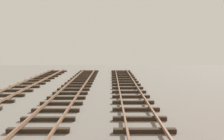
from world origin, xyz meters
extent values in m
cube|color=#2D2319|center=(0.52, 10.23, 0.09)|extent=(2.50, 0.24, 0.18)
cube|color=#2D2319|center=(0.52, 11.81, 0.09)|extent=(2.50, 0.24, 0.18)
cube|color=#2D2319|center=(0.52, 13.38, 0.09)|extent=(2.50, 0.24, 0.18)
cube|color=#2D2319|center=(0.52, 14.96, 0.09)|extent=(2.50, 0.24, 0.18)
cube|color=#2D2319|center=(0.52, 16.53, 0.09)|extent=(2.50, 0.24, 0.18)
cube|color=#2D2319|center=(0.52, 18.11, 0.09)|extent=(2.50, 0.24, 0.18)
cube|color=#2D2319|center=(0.52, 19.68, 0.09)|extent=(2.50, 0.24, 0.18)
cube|color=#2D2319|center=(0.52, 21.25, 0.09)|extent=(2.50, 0.24, 0.18)
cube|color=#2D2319|center=(0.52, 22.83, 0.09)|extent=(2.50, 0.24, 0.18)
cube|color=#2D2319|center=(0.52, 24.40, 0.09)|extent=(2.50, 0.24, 0.18)
cube|color=#2D2319|center=(0.52, 25.98, 0.09)|extent=(2.50, 0.24, 0.18)
cube|color=#2D2319|center=(0.52, 27.55, 0.09)|extent=(2.50, 0.24, 0.18)
cube|color=#2D2319|center=(0.52, 29.13, 0.09)|extent=(2.50, 0.24, 0.18)
cube|color=#2D2319|center=(0.52, 30.70, 0.09)|extent=(2.50, 0.24, 0.18)
cube|color=#2D2319|center=(0.52, 32.27, 0.09)|extent=(2.50, 0.24, 0.18)
cube|color=#2D2319|center=(-3.71, 10.29, 0.09)|extent=(2.50, 0.24, 0.18)
cube|color=#2D2319|center=(-3.71, 11.76, 0.09)|extent=(2.50, 0.24, 0.18)
cube|color=#2D2319|center=(-3.71, 13.22, 0.09)|extent=(2.50, 0.24, 0.18)
cube|color=#2D2319|center=(-3.71, 14.69, 0.09)|extent=(2.50, 0.24, 0.18)
cube|color=#2D2319|center=(-3.71, 16.16, 0.09)|extent=(2.50, 0.24, 0.18)
cube|color=#2D2319|center=(-3.71, 17.63, 0.09)|extent=(2.50, 0.24, 0.18)
cube|color=#2D2319|center=(-3.71, 19.10, 0.09)|extent=(2.50, 0.24, 0.18)
cube|color=#2D2319|center=(-3.71, 20.57, 0.09)|extent=(2.50, 0.24, 0.18)
cube|color=#2D2319|center=(-3.71, 22.04, 0.09)|extent=(2.50, 0.24, 0.18)
cube|color=#2D2319|center=(-3.71, 23.51, 0.09)|extent=(2.50, 0.24, 0.18)
cube|color=#2D2319|center=(-3.71, 24.98, 0.09)|extent=(2.50, 0.24, 0.18)
cube|color=#2D2319|center=(-3.71, 26.45, 0.09)|extent=(2.50, 0.24, 0.18)
cube|color=#2D2319|center=(-3.71, 27.92, 0.09)|extent=(2.50, 0.24, 0.18)
cube|color=#2D2319|center=(-3.71, 29.39, 0.09)|extent=(2.50, 0.24, 0.18)
cube|color=#2D2319|center=(-3.71, 30.86, 0.09)|extent=(2.50, 0.24, 0.18)
cube|color=#2D2319|center=(-3.71, 32.33, 0.09)|extent=(2.50, 0.24, 0.18)
cube|color=#2D2319|center=(-7.93, 16.95, 0.09)|extent=(2.50, 0.24, 0.18)
cube|color=#2D2319|center=(-7.93, 18.65, 0.09)|extent=(2.50, 0.24, 0.18)
cube|color=#2D2319|center=(-7.93, 20.35, 0.09)|extent=(2.50, 0.24, 0.18)
cube|color=#2D2319|center=(-7.93, 22.04, 0.09)|extent=(2.50, 0.24, 0.18)
cube|color=#2D2319|center=(-7.93, 23.74, 0.09)|extent=(2.50, 0.24, 0.18)
cube|color=#2D2319|center=(-7.93, 25.43, 0.09)|extent=(2.50, 0.24, 0.18)
cube|color=#2D2319|center=(-7.93, 27.13, 0.09)|extent=(2.50, 0.24, 0.18)
cube|color=#2D2319|center=(-7.93, 28.82, 0.09)|extent=(2.50, 0.24, 0.18)
cube|color=#2D2319|center=(-7.93, 30.52, 0.09)|extent=(2.50, 0.24, 0.18)
cube|color=#2D2319|center=(-7.93, 32.21, 0.09)|extent=(2.50, 0.24, 0.18)
camera|label=1|loc=(-0.82, 1.27, 3.44)|focal=37.50mm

